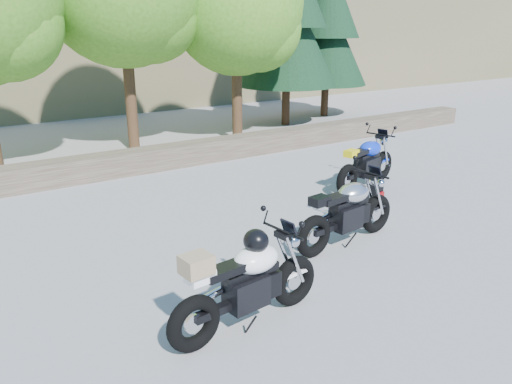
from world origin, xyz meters
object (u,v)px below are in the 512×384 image
(white_bike, at_px, (247,281))
(silver_bike, at_px, (348,213))
(blue_bike, at_px, (367,163))

(white_bike, bearing_deg, silver_bike, 16.64)
(white_bike, bearing_deg, blue_bike, 25.28)
(blue_bike, bearing_deg, white_bike, -163.46)
(silver_bike, height_order, white_bike, white_bike)
(silver_bike, bearing_deg, white_bike, -163.34)
(white_bike, distance_m, blue_bike, 5.39)
(silver_bike, distance_m, white_bike, 2.58)
(silver_bike, bearing_deg, blue_bike, 33.06)
(white_bike, height_order, blue_bike, white_bike)
(silver_bike, xyz_separation_m, blue_bike, (2.23, 1.80, 0.00))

